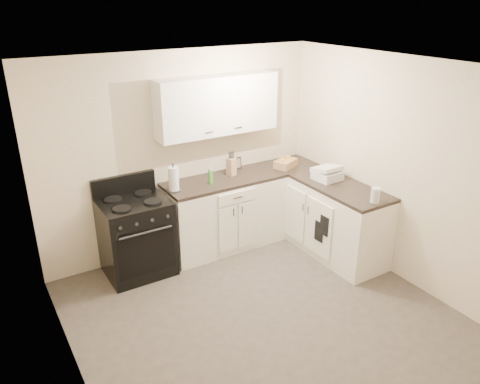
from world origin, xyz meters
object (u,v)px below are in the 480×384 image
stove (136,237)px  paper_towel (174,179)px  wicker_basket (286,163)px  countertop_grill (327,175)px  knife_block (231,167)px

stove → paper_towel: 0.81m
stove → paper_towel: bearing=-0.3°
paper_towel → wicker_basket: 1.61m
stove → paper_towel: paper_towel is taller
paper_towel → countertop_grill: size_ratio=0.95×
knife_block → wicker_basket: knife_block is taller
countertop_grill → stove: bearing=159.9°
knife_block → wicker_basket: bearing=-26.4°
stove → knife_block: knife_block is taller
knife_block → paper_towel: 0.84m
paper_towel → wicker_basket: bearing=-1.0°
wicker_basket → countertop_grill: (0.17, -0.64, 0.01)m
stove → paper_towel: size_ratio=3.15×
wicker_basket → stove: bearing=179.2°
stove → countertop_grill: countertop_grill is taller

